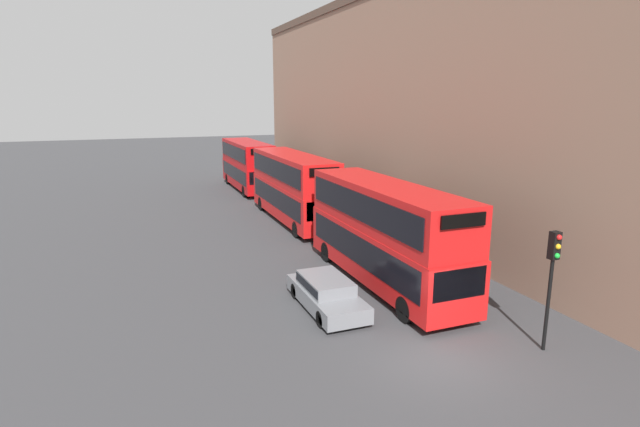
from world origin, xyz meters
The scene contains 7 objects.
ground_plane centered at (0.00, 0.00, 0.00)m, with size 200.00×200.00×0.00m, color #38383A.
building_facade centered at (7.00, 0.00, 7.83)m, with size 1.10×80.00×15.05m.
bus_leading centered at (1.60, 6.52, 2.49)m, with size 2.59×10.83×4.53m.
bus_second_in_queue centered at (1.60, 19.15, 2.48)m, with size 2.59×11.29×4.51m.
bus_third_in_queue centered at (1.60, 32.19, 2.40)m, with size 2.59×10.34×4.35m.
car_dark_sedan centered at (-1.80, 4.91, 0.69)m, with size 1.80×4.57×1.28m.
traffic_light centered at (3.63, -0.82, 2.91)m, with size 0.30×0.36×4.05m.
Camera 1 is at (-8.77, -12.11, 8.10)m, focal length 28.00 mm.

